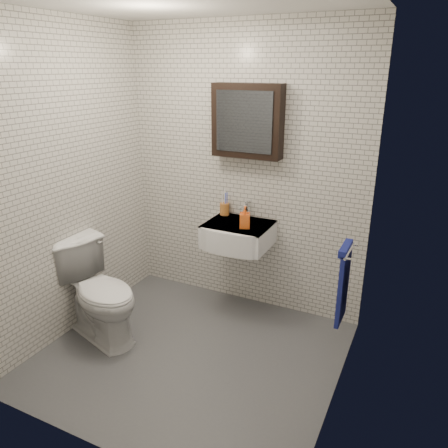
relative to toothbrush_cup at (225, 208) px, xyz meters
name	(u,v)px	position (x,y,z in m)	size (l,w,h in m)	color
ground	(191,354)	(0.16, -0.94, -0.90)	(2.20, 2.00, 0.01)	#52545A
room_shell	(185,171)	(0.16, -0.94, 0.56)	(2.22, 2.02, 2.51)	silver
washbasin	(236,235)	(0.21, -0.21, -0.15)	(0.55, 0.50, 0.20)	white
faucet	(246,211)	(0.21, -0.01, 0.01)	(0.06, 0.20, 0.15)	silver
mirror_cabinet	(247,121)	(0.21, -0.01, 0.79)	(0.60, 0.15, 0.60)	black
towel_rail	(344,281)	(1.21, -0.59, -0.19)	(0.09, 0.30, 0.58)	silver
toothbrush_cup	(225,208)	(0.00, 0.00, 0.00)	(0.11, 0.11, 0.24)	#B66D2D
soap_bottle	(245,217)	(0.30, -0.23, 0.03)	(0.08, 0.09, 0.19)	orange
toilet	(99,292)	(-0.64, -1.02, -0.50)	(0.45, 0.80, 0.81)	white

